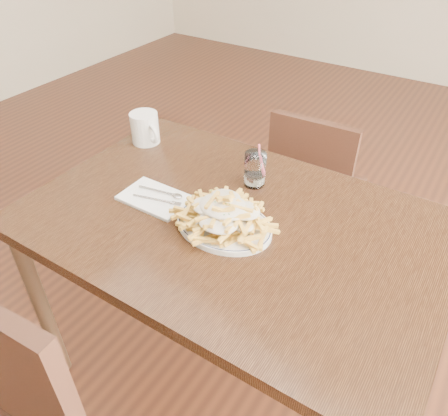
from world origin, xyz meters
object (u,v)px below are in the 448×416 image
Objects in this scene: coffee_mug at (145,128)px; table at (232,239)px; chair_far at (313,183)px; water_glass at (255,171)px; loaded_fries at (224,210)px; fries_plate at (224,225)px.

table is at bearing -22.85° from coffee_mug.
water_glass is at bearing -90.87° from chair_far.
coffee_mug reaches higher than chair_far.
loaded_fries is 0.24m from water_glass.
loaded_fries is at bearing -87.86° from chair_far.
table is 1.52× the size of chair_far.
coffee_mug is (-0.47, 0.02, 0.01)m from water_glass.
water_glass is at bearing 98.89° from loaded_fries.
table is at bearing -79.15° from water_glass.
fries_plate is 0.97× the size of loaded_fries.
chair_far is at bearing 92.22° from table.
fries_plate is at bearing -27.22° from coffee_mug.
table is at bearing 90.87° from fries_plate.
fries_plate is (0.03, -0.78, 0.31)m from chair_far.
water_glass reaches higher than loaded_fries.
loaded_fries is (0.00, 0.00, 0.05)m from fries_plate.
table is 0.57m from coffee_mug.
chair_far is at bearing 47.10° from coffee_mug.
coffee_mug is at bearing 152.78° from fries_plate.
table is 0.10m from fries_plate.
fries_plate reaches higher than table.
chair_far is 0.86m from loaded_fries.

